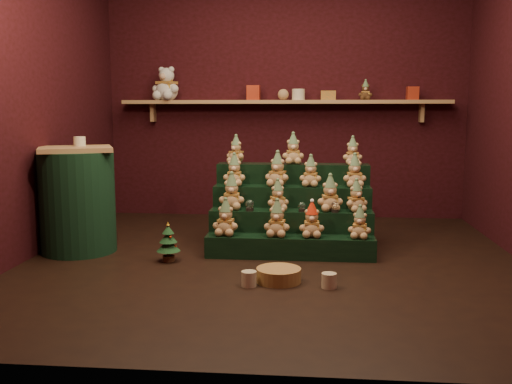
# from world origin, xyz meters

# --- Properties ---
(ground) EXTENTS (4.00, 4.00, 0.00)m
(ground) POSITION_xyz_m (0.00, 0.00, 0.00)
(ground) COLOR black
(ground) RESTS_ON ground
(back_wall) EXTENTS (4.00, 0.10, 2.80)m
(back_wall) POSITION_xyz_m (0.00, 2.05, 1.40)
(back_wall) COLOR black
(back_wall) RESTS_ON ground
(front_wall) EXTENTS (4.00, 0.10, 2.80)m
(front_wall) POSITION_xyz_m (0.00, -2.05, 1.40)
(front_wall) COLOR black
(front_wall) RESTS_ON ground
(left_wall) EXTENTS (0.10, 4.00, 2.80)m
(left_wall) POSITION_xyz_m (-2.05, 0.00, 1.40)
(left_wall) COLOR black
(left_wall) RESTS_ON ground
(back_shelf) EXTENTS (3.60, 0.26, 0.24)m
(back_shelf) POSITION_xyz_m (0.00, 1.87, 1.29)
(back_shelf) COLOR #A98154
(back_shelf) RESTS_ON ground
(riser_tier_front) EXTENTS (1.40, 0.22, 0.18)m
(riser_tier_front) POSITION_xyz_m (0.13, 0.13, 0.09)
(riser_tier_front) COLOR black
(riser_tier_front) RESTS_ON ground
(riser_tier_midfront) EXTENTS (1.40, 0.22, 0.36)m
(riser_tier_midfront) POSITION_xyz_m (0.13, 0.35, 0.18)
(riser_tier_midfront) COLOR black
(riser_tier_midfront) RESTS_ON ground
(riser_tier_midback) EXTENTS (1.40, 0.22, 0.54)m
(riser_tier_midback) POSITION_xyz_m (0.13, 0.57, 0.27)
(riser_tier_midback) COLOR black
(riser_tier_midback) RESTS_ON ground
(riser_tier_back) EXTENTS (1.40, 0.22, 0.72)m
(riser_tier_back) POSITION_xyz_m (0.13, 0.79, 0.36)
(riser_tier_back) COLOR black
(riser_tier_back) RESTS_ON ground
(teddy_0) EXTENTS (0.23, 0.21, 0.30)m
(teddy_0) POSITION_xyz_m (-0.40, 0.12, 0.33)
(teddy_0) COLOR tan
(teddy_0) RESTS_ON riser_tier_front
(teddy_1) EXTENTS (0.23, 0.21, 0.30)m
(teddy_1) POSITION_xyz_m (0.03, 0.12, 0.33)
(teddy_1) COLOR tan
(teddy_1) RESTS_ON riser_tier_front
(teddy_2) EXTENTS (0.21, 0.19, 0.29)m
(teddy_2) POSITION_xyz_m (0.31, 0.12, 0.32)
(teddy_2) COLOR tan
(teddy_2) RESTS_ON riser_tier_front
(teddy_3) EXTENTS (0.21, 0.20, 0.26)m
(teddy_3) POSITION_xyz_m (0.70, 0.11, 0.31)
(teddy_3) COLOR tan
(teddy_3) RESTS_ON riser_tier_front
(teddy_4) EXTENTS (0.23, 0.21, 0.31)m
(teddy_4) POSITION_xyz_m (-0.38, 0.36, 0.52)
(teddy_4) COLOR tan
(teddy_4) RESTS_ON riser_tier_midfront
(teddy_5) EXTENTS (0.23, 0.22, 0.26)m
(teddy_5) POSITION_xyz_m (0.02, 0.33, 0.49)
(teddy_5) COLOR tan
(teddy_5) RESTS_ON riser_tier_midfront
(teddy_6) EXTENTS (0.24, 0.22, 0.30)m
(teddy_6) POSITION_xyz_m (0.46, 0.35, 0.51)
(teddy_6) COLOR tan
(teddy_6) RESTS_ON riser_tier_midfront
(teddy_7) EXTENTS (0.25, 0.24, 0.27)m
(teddy_7) POSITION_xyz_m (0.68, 0.34, 0.49)
(teddy_7) COLOR tan
(teddy_7) RESTS_ON riser_tier_midfront
(teddy_8) EXTENTS (0.20, 0.18, 0.28)m
(teddy_8) POSITION_xyz_m (-0.38, 0.55, 0.68)
(teddy_8) COLOR tan
(teddy_8) RESTS_ON riser_tier_midback
(teddy_9) EXTENTS (0.27, 0.25, 0.30)m
(teddy_9) POSITION_xyz_m (0.00, 0.55, 0.69)
(teddy_9) COLOR tan
(teddy_9) RESTS_ON riser_tier_midback
(teddy_10) EXTENTS (0.21, 0.20, 0.27)m
(teddy_10) POSITION_xyz_m (0.30, 0.57, 0.68)
(teddy_10) COLOR tan
(teddy_10) RESTS_ON riser_tier_midback
(teddy_11) EXTENTS (0.22, 0.20, 0.29)m
(teddy_11) POSITION_xyz_m (0.68, 0.57, 0.68)
(teddy_11) COLOR tan
(teddy_11) RESTS_ON riser_tier_midback
(teddy_12) EXTENTS (0.24, 0.23, 0.26)m
(teddy_12) POSITION_xyz_m (-0.40, 0.78, 0.85)
(teddy_12) COLOR tan
(teddy_12) RESTS_ON riser_tier_back
(teddy_13) EXTENTS (0.21, 0.20, 0.28)m
(teddy_13) POSITION_xyz_m (0.13, 0.78, 0.86)
(teddy_13) COLOR tan
(teddy_13) RESTS_ON riser_tier_back
(teddy_14) EXTENTS (0.18, 0.17, 0.25)m
(teddy_14) POSITION_xyz_m (0.68, 0.78, 0.84)
(teddy_14) COLOR tan
(teddy_14) RESTS_ON riser_tier_back
(snow_globe_a) EXTENTS (0.07, 0.07, 0.10)m
(snow_globe_a) POSITION_xyz_m (-0.22, 0.29, 0.41)
(snow_globe_a) COLOR black
(snow_globe_a) RESTS_ON riser_tier_midfront
(snow_globe_b) EXTENTS (0.06, 0.06, 0.08)m
(snow_globe_b) POSITION_xyz_m (0.23, 0.29, 0.40)
(snow_globe_b) COLOR black
(snow_globe_b) RESTS_ON riser_tier_midfront
(snow_globe_c) EXTENTS (0.07, 0.07, 0.09)m
(snow_globe_c) POSITION_xyz_m (0.51, 0.29, 0.41)
(snow_globe_c) COLOR black
(snow_globe_c) RESTS_ON riser_tier_midfront
(side_table) EXTENTS (0.74, 0.69, 0.91)m
(side_table) POSITION_xyz_m (-1.69, 0.17, 0.45)
(side_table) COLOR #A98154
(side_table) RESTS_ON ground
(table_ornament) EXTENTS (0.10, 0.10, 0.08)m
(table_ornament) POSITION_xyz_m (-1.69, 0.27, 0.95)
(table_ornament) COLOR beige
(table_ornament) RESTS_ON side_table
(mini_christmas_tree) EXTENTS (0.19, 0.19, 0.33)m
(mini_christmas_tree) POSITION_xyz_m (-0.84, -0.08, 0.16)
(mini_christmas_tree) COLOR #452A18
(mini_christmas_tree) RESTS_ON ground
(mug_left) EXTENTS (0.11, 0.11, 0.11)m
(mug_left) POSITION_xyz_m (-0.12, -0.68, 0.05)
(mug_left) COLOR beige
(mug_left) RESTS_ON ground
(mug_right) EXTENTS (0.10, 0.10, 0.10)m
(mug_right) POSITION_xyz_m (0.43, -0.66, 0.05)
(mug_right) COLOR beige
(mug_right) RESTS_ON ground
(wicker_basket) EXTENTS (0.42, 0.42, 0.10)m
(wicker_basket) POSITION_xyz_m (0.08, -0.56, 0.05)
(wicker_basket) COLOR #9C713F
(wicker_basket) RESTS_ON ground
(white_bear) EXTENTS (0.41, 0.39, 0.46)m
(white_bear) POSITION_xyz_m (-1.31, 1.84, 1.55)
(white_bear) COLOR white
(white_bear) RESTS_ON back_shelf
(brown_bear) EXTENTS (0.16, 0.14, 0.21)m
(brown_bear) POSITION_xyz_m (0.88, 1.84, 1.42)
(brown_bear) COLOR #452917
(brown_bear) RESTS_ON back_shelf
(gift_tin_red_a) EXTENTS (0.14, 0.14, 0.16)m
(gift_tin_red_a) POSITION_xyz_m (-0.34, 1.85, 1.40)
(gift_tin_red_a) COLOR #B5341B
(gift_tin_red_a) RESTS_ON back_shelf
(gift_tin_cream) EXTENTS (0.14, 0.14, 0.12)m
(gift_tin_cream) POSITION_xyz_m (0.16, 1.85, 1.38)
(gift_tin_cream) COLOR beige
(gift_tin_cream) RESTS_ON back_shelf
(gift_tin_red_b) EXTENTS (0.12, 0.12, 0.14)m
(gift_tin_red_b) POSITION_xyz_m (1.38, 1.85, 1.39)
(gift_tin_red_b) COLOR #B5341B
(gift_tin_red_b) RESTS_ON back_shelf
(shelf_plush_ball) EXTENTS (0.12, 0.12, 0.12)m
(shelf_plush_ball) POSITION_xyz_m (-0.01, 1.85, 1.38)
(shelf_plush_ball) COLOR tan
(shelf_plush_ball) RESTS_ON back_shelf
(scarf_gift_box) EXTENTS (0.16, 0.10, 0.10)m
(scarf_gift_box) POSITION_xyz_m (0.48, 1.85, 1.37)
(scarf_gift_box) COLOR orange
(scarf_gift_box) RESTS_ON back_shelf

